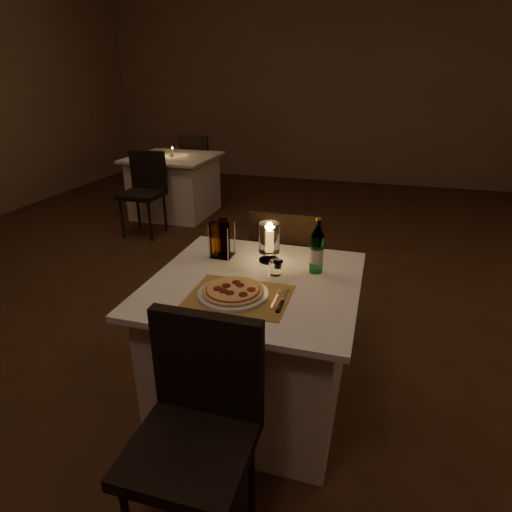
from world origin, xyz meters
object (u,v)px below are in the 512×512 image
(tumbler, at_px, (276,268))
(hurricane_candle, at_px, (269,239))
(pizza, at_px, (233,290))
(main_table, at_px, (255,343))
(neighbor_table_left, at_px, (175,185))
(chair_far, at_px, (286,260))
(chair_near, at_px, (199,413))
(plate, at_px, (233,294))
(water_bottle, at_px, (317,251))

(tumbler, xyz_separation_m, hurricane_candle, (-0.07, 0.16, 0.09))
(pizza, distance_m, tumbler, 0.30)
(main_table, bearing_deg, neighbor_table_left, 122.72)
(hurricane_candle, height_order, neighbor_table_left, hurricane_candle)
(tumbler, height_order, neighbor_table_left, tumbler)
(tumbler, distance_m, hurricane_candle, 0.19)
(main_table, distance_m, chair_far, 0.74)
(tumbler, bearing_deg, chair_near, -95.85)
(chair_near, height_order, hurricane_candle, hurricane_candle)
(pizza, bearing_deg, plate, 141.82)
(neighbor_table_left, bearing_deg, main_table, -57.28)
(pizza, bearing_deg, chair_far, 86.81)
(tumbler, bearing_deg, chair_far, 97.50)
(chair_near, height_order, tumbler, chair_near)
(chair_far, relative_size, tumbler, 12.24)
(chair_near, distance_m, water_bottle, 0.98)
(main_table, distance_m, water_bottle, 0.58)
(tumbler, distance_m, water_bottle, 0.22)
(tumbler, xyz_separation_m, water_bottle, (0.19, 0.09, 0.08))
(plate, relative_size, water_bottle, 1.11)
(chair_near, xyz_separation_m, plate, (-0.05, 0.53, 0.20))
(chair_near, relative_size, water_bottle, 3.13)
(plate, xyz_separation_m, water_bottle, (0.32, 0.36, 0.10))
(water_bottle, distance_m, hurricane_candle, 0.27)
(hurricane_candle, bearing_deg, main_table, -91.74)
(main_table, relative_size, chair_far, 1.11)
(chair_far, xyz_separation_m, pizza, (-0.05, -0.89, 0.22))
(main_table, height_order, pizza, pizza)
(main_table, height_order, tumbler, tumbler)
(hurricane_candle, bearing_deg, neighbor_table_left, 125.07)
(water_bottle, bearing_deg, pizza, -131.79)
(plate, distance_m, water_bottle, 0.49)
(chair_near, distance_m, plate, 0.57)
(chair_near, distance_m, hurricane_candle, 1.01)
(main_table, distance_m, chair_near, 0.74)
(tumbler, relative_size, hurricane_candle, 0.34)
(plate, relative_size, neighbor_table_left, 0.32)
(chair_far, distance_m, neighbor_table_left, 3.01)
(main_table, height_order, water_bottle, water_bottle)
(plate, height_order, neighbor_table_left, plate)
(chair_far, bearing_deg, water_bottle, -63.33)
(pizza, bearing_deg, neighbor_table_left, 120.57)
(chair_near, relative_size, neighbor_table_left, 0.90)
(plate, relative_size, pizza, 1.14)
(water_bottle, relative_size, neighbor_table_left, 0.29)
(plate, xyz_separation_m, tumbler, (0.13, 0.27, 0.03))
(chair_near, relative_size, plate, 2.81)
(water_bottle, distance_m, neighbor_table_left, 3.63)
(chair_far, bearing_deg, pizza, -93.19)
(water_bottle, bearing_deg, chair_far, 116.67)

